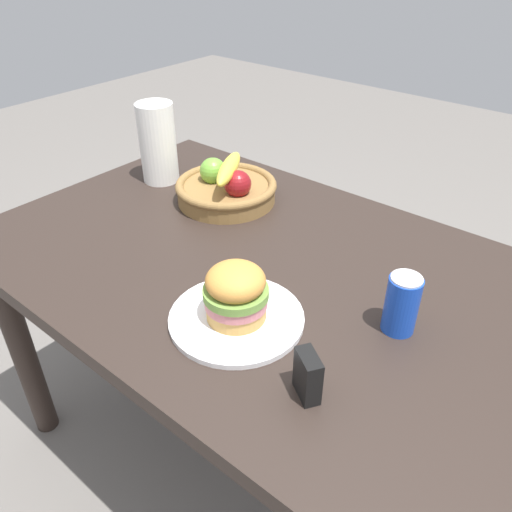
{
  "coord_description": "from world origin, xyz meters",
  "views": [
    {
      "loc": [
        0.64,
        -0.78,
        1.44
      ],
      "look_at": [
        0.04,
        -0.06,
        0.81
      ],
      "focal_mm": 35.63,
      "sensor_mm": 36.0,
      "label": 1
    }
  ],
  "objects": [
    {
      "name": "dining_table",
      "position": [
        0.0,
        0.0,
        0.65
      ],
      "size": [
        1.4,
        0.9,
        0.75
      ],
      "color": "#2D231E",
      "rests_on": "ground_plane"
    },
    {
      "name": "ground_plane",
      "position": [
        0.0,
        0.0,
        0.0
      ],
      "size": [
        8.0,
        8.0,
        0.0
      ],
      "primitive_type": "plane",
      "color": "slate"
    },
    {
      "name": "napkin_holder",
      "position": [
        0.32,
        -0.27,
        0.8
      ],
      "size": [
        0.07,
        0.06,
        0.09
      ],
      "primitive_type": "cube",
      "rotation": [
        0.0,
        0.0,
        -0.58
      ],
      "color": "black",
      "rests_on": "dining_table"
    },
    {
      "name": "plate",
      "position": [
        0.1,
        -0.2,
        0.76
      ],
      "size": [
        0.28,
        0.28,
        0.01
      ],
      "primitive_type": "cylinder",
      "color": "white",
      "rests_on": "dining_table"
    },
    {
      "name": "sandwich",
      "position": [
        0.1,
        -0.2,
        0.82
      ],
      "size": [
        0.13,
        0.13,
        0.12
      ],
      "color": "tan",
      "rests_on": "plate"
    },
    {
      "name": "paper_towel_roll",
      "position": [
        -0.52,
        0.15,
        0.87
      ],
      "size": [
        0.11,
        0.11,
        0.24
      ],
      "primitive_type": "cylinder",
      "color": "white",
      "rests_on": "dining_table"
    },
    {
      "name": "fruit_basket",
      "position": [
        -0.26,
        0.18,
        0.79
      ],
      "size": [
        0.29,
        0.29,
        0.14
      ],
      "color": "olive",
      "rests_on": "dining_table"
    },
    {
      "name": "soda_can",
      "position": [
        0.37,
        -0.01,
        0.81
      ],
      "size": [
        0.07,
        0.07,
        0.13
      ],
      "color": "blue",
      "rests_on": "dining_table"
    }
  ]
}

